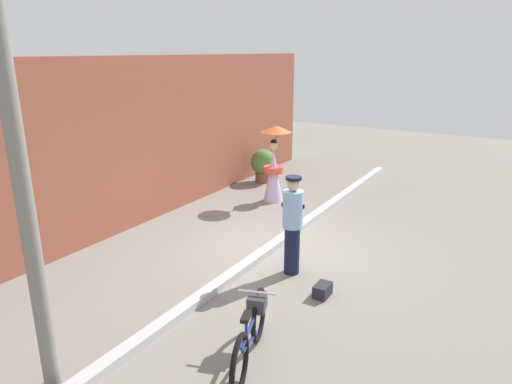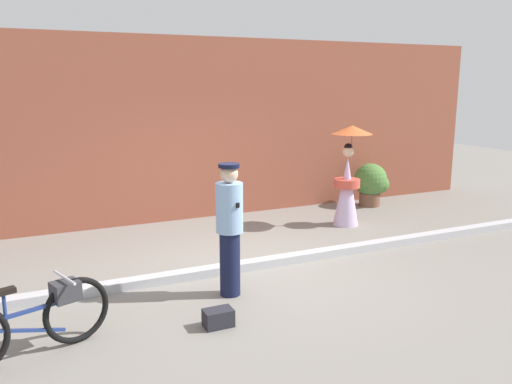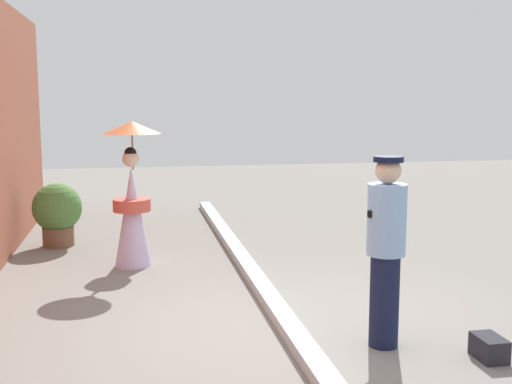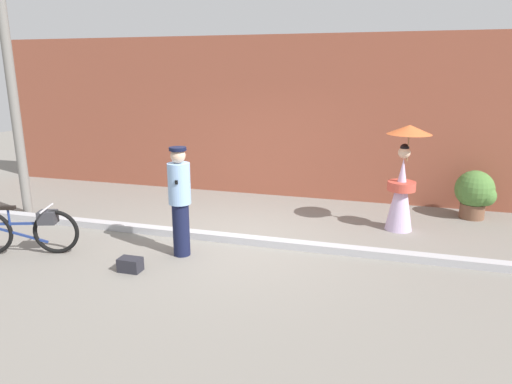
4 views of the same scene
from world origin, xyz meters
name	(u,v)px [view 3 (image 3 of 4)]	position (x,y,z in m)	size (l,w,h in m)	color
ground_plane	(285,327)	(0.00, 0.00, 0.00)	(30.00, 30.00, 0.00)	gray
sidewalk_curb	(285,321)	(0.00, 0.00, 0.06)	(14.00, 0.20, 0.12)	#B2B2B7
person_officer	(386,246)	(-0.62, -0.75, 0.91)	(0.34, 0.38, 1.70)	#141938
person_with_parasol	(132,196)	(2.66, 1.43, 0.93)	(0.76, 0.76, 1.90)	silver
potted_plant_by_door	(58,211)	(4.06, 2.52, 0.52)	(0.74, 0.73, 0.94)	brown
backpack_on_pavement	(490,347)	(-1.07, -1.53, 0.10)	(0.33, 0.21, 0.20)	#26262D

